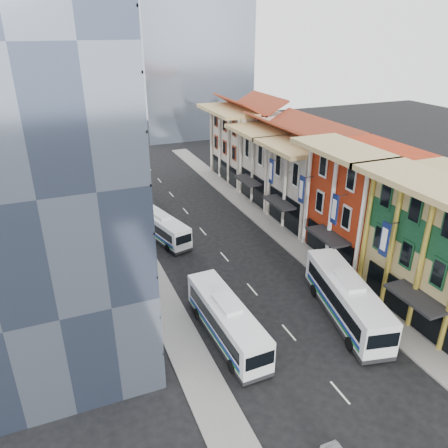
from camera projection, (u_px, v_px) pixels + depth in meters
name	position (u px, v px, depth m)	size (l,w,h in m)	color
ground	(349.00, 403.00, 29.32)	(200.00, 200.00, 0.00)	black
sidewalk_right	(292.00, 243.00, 50.74)	(3.00, 90.00, 0.15)	slate
sidewalk_left	(148.00, 271.00, 44.87)	(3.00, 90.00, 0.15)	slate
shophouse_red	(365.00, 204.00, 45.97)	(8.00, 10.00, 12.00)	#A92F13
shophouse_cream_near	(314.00, 185.00, 54.38)	(8.00, 9.00, 10.00)	beige
shophouse_cream_mid	(279.00, 165.00, 61.96)	(8.00, 9.00, 10.00)	beige
shophouse_cream_far	(248.00, 145.00, 70.59)	(8.00, 12.00, 11.00)	beige
office_tower	(33.00, 143.00, 33.21)	(12.00, 26.00, 30.00)	#424F6A
office_block_far	(51.00, 163.00, 56.24)	(10.00, 18.00, 14.00)	gray
bus_left_near	(227.00, 320.00, 34.72)	(2.60, 11.09, 3.56)	white
bus_left_far	(162.00, 227.00, 51.25)	(2.31, 9.87, 3.17)	white
bus_right	(346.00, 298.00, 37.16)	(2.87, 12.25, 3.93)	white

